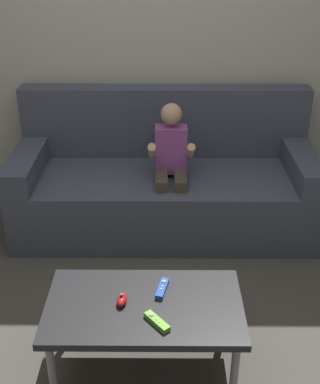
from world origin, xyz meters
TOP-DOWN VIEW (x-y plane):
  - ground_plane at (0.00, 0.00)m, footprint 10.06×10.06m
  - wall_back at (0.00, 1.76)m, footprint 5.03×0.05m
  - couch at (0.14, 1.38)m, footprint 2.01×0.80m
  - person_seated_on_couch at (0.18, 1.20)m, footprint 0.29×0.36m
  - coffee_table at (0.05, 0.02)m, footprint 0.89×0.51m
  - game_remote_lime_near_edge at (0.11, -0.10)m, footprint 0.12×0.13m
  - nunchuk_red at (-0.05, 0.03)m, footprint 0.05×0.09m
  - game_remote_blue_far_corner at (0.13, 0.12)m, footprint 0.07×0.14m

SIDE VIEW (x-z plane):
  - ground_plane at x=0.00m, z-range 0.00..0.00m
  - couch at x=0.14m, z-range -0.15..0.77m
  - coffee_table at x=0.05m, z-range 0.16..0.54m
  - game_remote_lime_near_edge at x=0.11m, z-range 0.39..0.41m
  - game_remote_blue_far_corner at x=0.13m, z-range 0.39..0.41m
  - nunchuk_red at x=-0.05m, z-range 0.38..0.43m
  - person_seated_on_couch at x=0.18m, z-range 0.07..0.99m
  - wall_back at x=0.00m, z-range 0.00..2.50m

